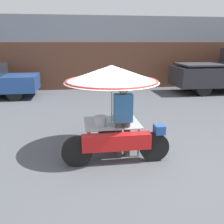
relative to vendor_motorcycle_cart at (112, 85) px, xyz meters
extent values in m
plane|color=#4C4F54|center=(0.36, -0.48, -1.53)|extent=(36.00, 36.00, 0.00)
cube|color=gray|center=(0.36, 8.99, 0.33)|extent=(28.00, 2.00, 3.71)
cube|color=#563323|center=(0.36, 7.96, -0.33)|extent=(23.80, 0.06, 2.40)
cylinder|color=black|center=(0.79, -0.59, -1.22)|extent=(0.61, 0.14, 0.61)
cylinder|color=black|center=(-0.80, -0.59, -1.22)|extent=(0.61, 0.14, 0.61)
cube|color=red|center=(-0.01, -0.59, -1.06)|extent=(1.40, 0.24, 0.32)
cube|color=#234C93|center=(0.88, -0.59, -0.84)|extent=(0.20, 0.24, 0.18)
cylinder|color=black|center=(-0.01, 0.37, -1.25)|extent=(0.55, 0.14, 0.55)
cylinder|color=#515156|center=(0.51, -0.37, -1.20)|extent=(0.03, 0.03, 0.65)
cylinder|color=#515156|center=(0.51, 0.50, -1.20)|extent=(0.03, 0.03, 0.65)
cylinder|color=#515156|center=(-0.52, -0.37, -1.20)|extent=(0.03, 0.03, 0.65)
cylinder|color=#515156|center=(-0.52, 0.50, -1.20)|extent=(0.03, 0.03, 0.65)
cube|color=#B2B2B7|center=(-0.01, 0.07, -0.86)|extent=(1.22, 1.02, 0.02)
cylinder|color=#B2B2B7|center=(-0.01, 0.07, -0.40)|extent=(0.03, 0.03, 0.91)
cone|color=white|center=(-0.01, 0.07, 0.23)|extent=(2.05, 2.05, 0.36)
torus|color=red|center=(-0.01, 0.07, 0.07)|extent=(1.99, 1.99, 0.05)
cylinder|color=#B7B7BC|center=(-0.28, -0.11, -0.75)|extent=(0.26, 0.26, 0.20)
cylinder|color=#939399|center=(0.21, -0.09, -0.76)|extent=(0.34, 0.34, 0.18)
cylinder|color=#1E936B|center=(0.33, 0.35, -0.74)|extent=(0.21, 0.21, 0.23)
cylinder|color=#4C473D|center=(0.09, -0.29, -1.13)|extent=(0.14, 0.14, 0.79)
cylinder|color=#4C473D|center=(0.27, -0.29, -1.13)|extent=(0.14, 0.14, 0.79)
cube|color=teal|center=(0.18, -0.29, -0.44)|extent=(0.38, 0.22, 0.59)
sphere|color=tan|center=(0.18, -0.29, -0.04)|extent=(0.21, 0.21, 0.21)
cylinder|color=black|center=(-3.33, 5.58, -1.21)|extent=(0.64, 0.20, 0.64)
cylinder|color=black|center=(-3.33, 7.10, -1.21)|extent=(0.64, 0.20, 0.64)
cylinder|color=black|center=(5.03, 5.35, -1.16)|extent=(0.73, 0.24, 0.73)
cylinder|color=black|center=(5.03, 6.90, -1.16)|extent=(0.73, 0.24, 0.73)
cube|color=#2D2D33|center=(5.58, 6.13, -0.15)|extent=(2.84, 1.75, 0.08)
camera|label=1|loc=(-0.77, -5.21, 0.88)|focal=40.00mm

